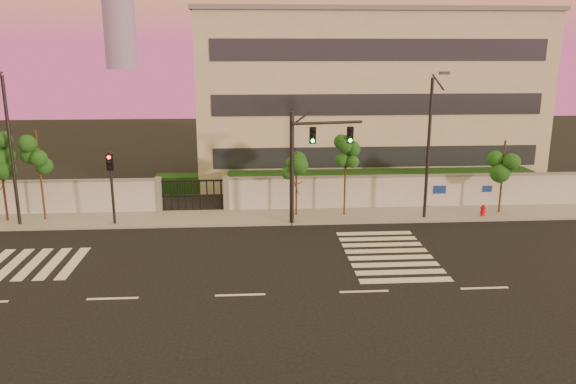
% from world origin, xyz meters
% --- Properties ---
extents(ground, '(120.00, 120.00, 0.00)m').
position_xyz_m(ground, '(0.00, 0.00, 0.00)').
color(ground, black).
rests_on(ground, ground).
extents(sidewalk, '(60.00, 3.00, 0.15)m').
position_xyz_m(sidewalk, '(0.00, 10.50, 0.07)').
color(sidewalk, gray).
rests_on(sidewalk, ground).
extents(perimeter_wall, '(60.00, 0.36, 2.20)m').
position_xyz_m(perimeter_wall, '(0.10, 12.00, 1.07)').
color(perimeter_wall, '#A9ACB0').
rests_on(perimeter_wall, ground).
extents(hedge_row, '(41.00, 4.25, 1.80)m').
position_xyz_m(hedge_row, '(1.17, 14.74, 0.82)').
color(hedge_row, black).
rests_on(hedge_row, ground).
extents(institutional_building, '(24.40, 12.40, 12.25)m').
position_xyz_m(institutional_building, '(9.00, 21.99, 6.16)').
color(institutional_building, '#BBB59E').
rests_on(institutional_building, ground).
extents(road_markings, '(57.00, 7.62, 0.02)m').
position_xyz_m(road_markings, '(-1.58, 3.76, 0.01)').
color(road_markings, silver).
rests_on(road_markings, ground).
extents(street_tree_b, '(1.62, 1.29, 5.03)m').
position_xyz_m(street_tree_b, '(-13.25, 10.59, 3.70)').
color(street_tree_b, '#382314').
rests_on(street_tree_b, ground).
extents(street_tree_c, '(1.40, 1.12, 5.24)m').
position_xyz_m(street_tree_c, '(-11.21, 10.69, 3.85)').
color(street_tree_c, '#382314').
rests_on(street_tree_c, ground).
extents(street_tree_d, '(1.37, 1.09, 3.98)m').
position_xyz_m(street_tree_d, '(3.12, 10.55, 2.93)').
color(street_tree_d, '#382314').
rests_on(street_tree_d, ground).
extents(street_tree_e, '(1.30, 1.03, 4.82)m').
position_xyz_m(street_tree_e, '(5.92, 10.44, 3.54)').
color(street_tree_e, '#382314').
rests_on(street_tree_e, ground).
extents(street_tree_f, '(1.46, 1.16, 4.44)m').
position_xyz_m(street_tree_f, '(15.19, 10.36, 3.27)').
color(street_tree_f, '#382314').
rests_on(street_tree_f, ground).
extents(traffic_signal_main, '(3.97, 0.83, 6.31)m').
position_xyz_m(traffic_signal_main, '(3.53, 9.10, 3.99)').
color(traffic_signal_main, black).
rests_on(traffic_signal_main, ground).
extents(traffic_signal_secondary, '(0.33, 0.33, 4.19)m').
position_xyz_m(traffic_signal_secondary, '(-7.08, 9.52, 2.66)').
color(traffic_signal_secondary, black).
rests_on(traffic_signal_secondary, ground).
extents(streetlight_west, '(0.51, 2.07, 8.61)m').
position_xyz_m(streetlight_west, '(-12.31, 9.63, 4.65)').
color(streetlight_west, black).
rests_on(streetlight_west, ground).
extents(streetlight_east, '(0.50, 2.03, 8.43)m').
position_xyz_m(streetlight_east, '(10.43, 9.47, 4.55)').
color(streetlight_east, black).
rests_on(streetlight_east, ground).
extents(fire_hydrant, '(0.31, 0.31, 0.83)m').
position_xyz_m(fire_hydrant, '(13.88, 9.63, 0.41)').
color(fire_hydrant, red).
rests_on(fire_hydrant, ground).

